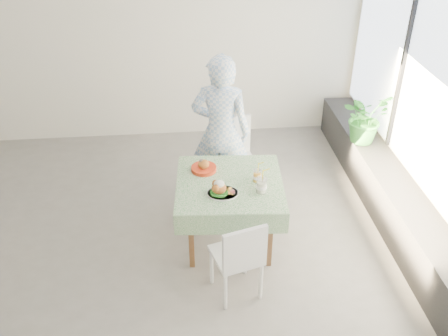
{
  "coord_description": "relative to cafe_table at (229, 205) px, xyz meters",
  "views": [
    {
      "loc": [
        0.51,
        -4.06,
        3.48
      ],
      "look_at": [
        0.91,
        0.05,
        0.88
      ],
      "focal_mm": 40.0,
      "sensor_mm": 36.0,
      "label": 1
    }
  ],
  "objects": [
    {
      "name": "floor",
      "position": [
        -0.96,
        -0.0,
        -0.46
      ],
      "size": [
        6.0,
        6.0,
        0.0
      ],
      "primitive_type": "plane",
      "color": "slate",
      "rests_on": "ground"
    },
    {
      "name": "wall_back",
      "position": [
        -0.96,
        2.5,
        0.94
      ],
      "size": [
        6.0,
        0.02,
        2.8
      ],
      "primitive_type": "cube",
      "color": "silver",
      "rests_on": "ground"
    },
    {
      "name": "wall_right",
      "position": [
        2.04,
        -0.0,
        0.94
      ],
      "size": [
        0.02,
        5.0,
        2.8
      ],
      "primitive_type": "cube",
      "color": "silver",
      "rests_on": "ground"
    },
    {
      "name": "window_pane",
      "position": [
        2.01,
        -0.0,
        1.19
      ],
      "size": [
        0.01,
        4.8,
        2.18
      ],
      "primitive_type": "cube",
      "color": "#D1E0F9",
      "rests_on": "ground"
    },
    {
      "name": "window_ledge",
      "position": [
        1.84,
        -0.0,
        -0.21
      ],
      "size": [
        0.4,
        4.8,
        0.5
      ],
      "primitive_type": "cube",
      "color": "black",
      "rests_on": "ground"
    },
    {
      "name": "cafe_table",
      "position": [
        0.0,
        0.0,
        0.0
      ],
      "size": [
        1.11,
        1.11,
        0.74
      ],
      "color": "brown",
      "rests_on": "ground"
    },
    {
      "name": "chair_far",
      "position": [
        0.14,
        0.76,
        -0.15
      ],
      "size": [
        0.53,
        0.53,
        0.99
      ],
      "color": "white",
      "rests_on": "ground"
    },
    {
      "name": "chair_near",
      "position": [
        -0.01,
        -0.73,
        -0.2
      ],
      "size": [
        0.5,
        0.5,
        0.86
      ],
      "color": "white",
      "rests_on": "ground"
    },
    {
      "name": "diner",
      "position": [
        -0.01,
        0.77,
        0.43
      ],
      "size": [
        0.73,
        0.57,
        1.79
      ],
      "primitive_type": "imported",
      "rotation": [
        0.0,
        0.0,
        2.9
      ],
      "color": "#8CB1E0",
      "rests_on": "ground"
    },
    {
      "name": "main_dish",
      "position": [
        -0.1,
        -0.2,
        0.33
      ],
      "size": [
        0.3,
        0.3,
        0.16
      ],
      "color": "white",
      "rests_on": "cafe_table"
    },
    {
      "name": "juice_cup_orange",
      "position": [
        0.27,
        -0.01,
        0.34
      ],
      "size": [
        0.09,
        0.09,
        0.25
      ],
      "color": "white",
      "rests_on": "cafe_table"
    },
    {
      "name": "juice_cup_lemonade",
      "position": [
        0.29,
        -0.19,
        0.35
      ],
      "size": [
        0.11,
        0.11,
        0.3
      ],
      "color": "white",
      "rests_on": "cafe_table"
    },
    {
      "name": "second_dish",
      "position": [
        -0.24,
        0.24,
        0.32
      ],
      "size": [
        0.26,
        0.26,
        0.12
      ],
      "color": "#B72D12",
      "rests_on": "cafe_table"
    },
    {
      "name": "potted_plant",
      "position": [
        1.76,
        1.13,
        0.35
      ],
      "size": [
        0.73,
        0.69,
        0.63
      ],
      "primitive_type": "imported",
      "rotation": [
        0.0,
        0.0,
        0.47
      ],
      "color": "#2E7125",
      "rests_on": "window_ledge"
    }
  ]
}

